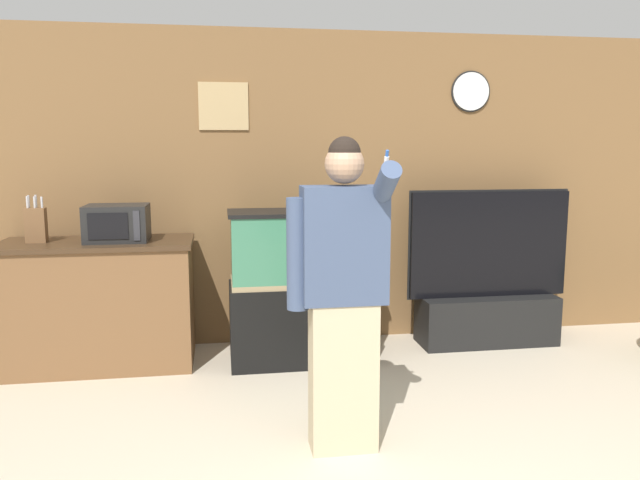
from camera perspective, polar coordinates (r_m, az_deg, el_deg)
wall_back_paneled at (r=5.29m, az=-0.49°, el=4.72°), size 10.00×0.08×2.60m
counter_island at (r=5.02m, az=-19.54°, el=-5.50°), size 1.42×0.68×0.96m
microwave at (r=4.87m, az=-18.05°, el=1.48°), size 0.45×0.36×0.27m
knife_block at (r=5.01m, az=-24.54°, el=1.30°), size 0.14×0.09×0.35m
aquarium_on_stand at (r=4.80m, az=-1.86°, el=-4.31°), size 1.07×0.49×1.18m
tv_on_stand at (r=5.47m, az=15.03°, el=-5.27°), size 1.39×0.40×1.30m
person_standing at (r=3.35m, az=2.03°, el=-4.71°), size 0.54×0.41×1.71m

